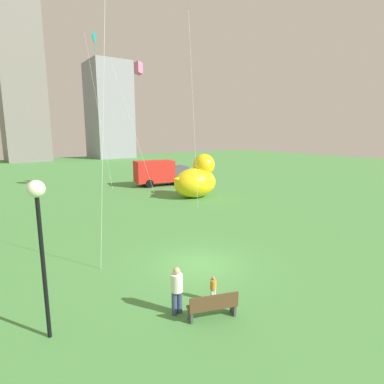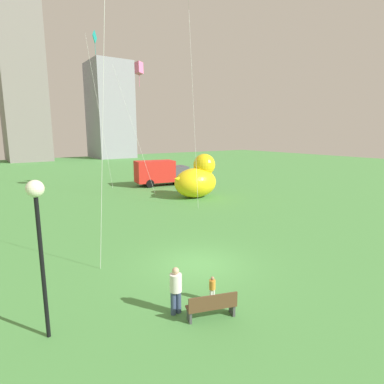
% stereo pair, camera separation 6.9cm
% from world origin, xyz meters
% --- Properties ---
extents(ground_plane, '(140.00, 140.00, 0.00)m').
position_xyz_m(ground_plane, '(0.00, 0.00, 0.00)').
color(ground_plane, '#4C9146').
extents(park_bench, '(1.71, 0.96, 0.90)m').
position_xyz_m(park_bench, '(-2.20, -3.76, 0.48)').
color(park_bench, brown).
rests_on(park_bench, ground).
extents(person_adult, '(0.40, 0.40, 1.65)m').
position_xyz_m(person_adult, '(-2.99, -2.82, 0.91)').
color(person_adult, '#38476B').
rests_on(person_adult, ground).
extents(person_child, '(0.23, 0.23, 0.95)m').
position_xyz_m(person_child, '(-1.49, -2.89, 0.52)').
color(person_child, silver).
rests_on(person_child, ground).
extents(giant_inflatable_duck, '(4.89, 3.13, 4.05)m').
position_xyz_m(giant_inflatable_duck, '(8.98, 12.62, 1.72)').
color(giant_inflatable_duck, yellow).
rests_on(giant_inflatable_duck, ground).
extents(lamppost, '(0.49, 0.49, 4.75)m').
position_xyz_m(lamppost, '(-6.78, -1.68, 3.69)').
color(lamppost, black).
rests_on(lamppost, ground).
extents(box_truck, '(6.28, 3.35, 2.85)m').
position_xyz_m(box_truck, '(9.45, 20.49, 1.44)').
color(box_truck, red).
rests_on(box_truck, ground).
extents(kite_pink, '(3.13, 3.19, 12.72)m').
position_xyz_m(kite_pink, '(5.93, 18.00, 12.00)').
color(kite_pink, silver).
rests_on(kite_pink, ground).
extents(kite_teal, '(1.93, 1.72, 16.20)m').
position_xyz_m(kite_teal, '(3.37, 22.63, 14.67)').
color(kite_teal, silver).
rests_on(kite_teal, ground).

